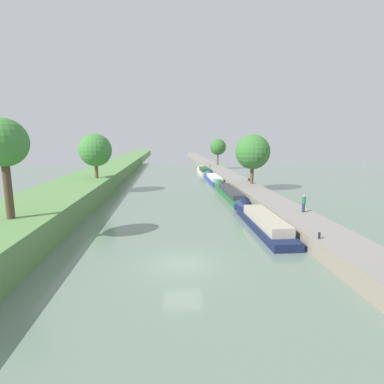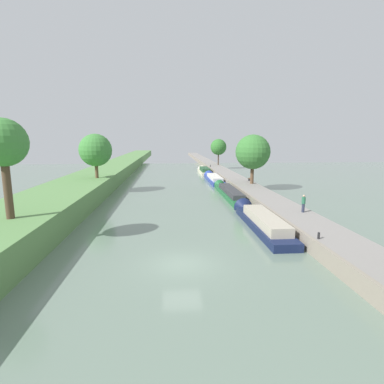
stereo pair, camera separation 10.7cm
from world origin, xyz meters
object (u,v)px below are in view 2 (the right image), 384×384
at_px(narrowboat_blue, 213,178).
at_px(mooring_bollard_far, 210,166).
at_px(person_walking, 303,203).
at_px(narrowboat_cream, 204,171).
at_px(park_bench, 250,179).
at_px(narrowboat_navy, 260,220).
at_px(mooring_bollard_near, 319,236).
at_px(narrowboat_green, 229,192).

relative_size(narrowboat_blue, mooring_bollard_far, 30.30).
distance_m(narrowboat_blue, person_walking, 29.67).
bearing_deg(narrowboat_blue, mooring_bollard_far, 84.05).
relative_size(narrowboat_cream, park_bench, 7.16).
bearing_deg(narrowboat_navy, person_walking, 4.97).
bearing_deg(narrowboat_cream, narrowboat_blue, -88.91).
bearing_deg(narrowboat_cream, narrowboat_navy, -89.82).
bearing_deg(narrowboat_cream, park_bench, -77.08).
bearing_deg(narrowboat_navy, mooring_bollard_near, -74.82).
height_order(person_walking, mooring_bollard_near, person_walking).
bearing_deg(narrowboat_green, narrowboat_cream, 90.40).
bearing_deg(mooring_bollard_near, narrowboat_navy, 105.18).
bearing_deg(narrowboat_green, narrowboat_navy, -90.22).
bearing_deg(mooring_bollard_far, park_bench, -83.60).
distance_m(person_walking, mooring_bollard_near, 7.79).
xyz_separation_m(narrowboat_navy, mooring_bollard_far, (1.92, 47.05, 0.79)).
distance_m(narrowboat_cream, mooring_bollard_far, 4.88).
distance_m(mooring_bollard_near, mooring_bollard_far, 54.11).
xyz_separation_m(narrowboat_green, narrowboat_cream, (-0.19, 27.79, 0.06)).
distance_m(mooring_bollard_near, park_bench, 28.23).
relative_size(narrowboat_green, narrowboat_cream, 1.46).
relative_size(narrowboat_blue, person_walking, 8.21).
distance_m(narrowboat_blue, mooring_bollard_far, 17.44).
xyz_separation_m(narrowboat_green, narrowboat_blue, (0.05, 14.83, -0.01)).
distance_m(narrowboat_green, person_walking, 15.17).
distance_m(narrowboat_blue, mooring_bollard_near, 36.84).
height_order(mooring_bollard_far, park_bench, park_bench).
xyz_separation_m(mooring_bollard_near, mooring_bollard_far, (0.00, 54.11, 0.00)).
height_order(mooring_bollard_near, mooring_bollard_far, same).
xyz_separation_m(mooring_bollard_near, park_bench, (2.92, 28.07, 0.12)).
height_order(narrowboat_navy, narrowboat_green, narrowboat_navy).
xyz_separation_m(narrowboat_green, mooring_bollard_far, (1.86, 32.16, 0.84)).
distance_m(narrowboat_green, mooring_bollard_far, 32.22).
height_order(narrowboat_navy, person_walking, person_walking).
bearing_deg(park_bench, mooring_bollard_far, 96.40).
height_order(narrowboat_navy, park_bench, park_bench).
bearing_deg(narrowboat_blue, mooring_bollard_near, -87.19).
bearing_deg(mooring_bollard_far, person_walking, -87.21).
bearing_deg(park_bench, narrowboat_cream, 102.92).
relative_size(narrowboat_navy, narrowboat_cream, 1.22).
xyz_separation_m(person_walking, mooring_bollard_far, (-2.27, 46.68, -0.65)).
height_order(narrowboat_cream, park_bench, park_bench).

